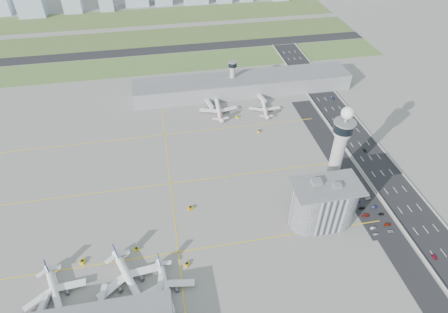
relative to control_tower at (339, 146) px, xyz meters
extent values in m
plane|color=gray|center=(-72.00, -8.00, -35.04)|extent=(1000.00, 1000.00, 0.00)
cube|color=#526F34|center=(-92.00, 217.00, -35.00)|extent=(480.00, 50.00, 0.08)
cube|color=#405227|center=(-92.00, 292.00, -35.00)|extent=(480.00, 60.00, 0.08)
cube|color=#4D642F|center=(-92.00, 372.00, -35.00)|extent=(480.00, 70.00, 0.08)
cube|color=black|center=(-92.00, 254.00, -34.98)|extent=(480.00, 22.00, 0.10)
cube|color=black|center=(43.00, -8.00, -34.99)|extent=(28.00, 500.00, 0.10)
cube|color=#9E9E99|center=(29.00, -8.00, -34.44)|extent=(0.60, 500.00, 1.20)
cube|color=#9E9E99|center=(57.00, -8.00, -34.44)|extent=(0.60, 500.00, 1.20)
cube|color=black|center=(18.00, -18.00, -35.00)|extent=(18.00, 260.00, 0.08)
cube|color=black|center=(16.00, -30.00, -34.99)|extent=(20.00, 44.00, 0.10)
cube|color=yellow|center=(-112.00, -38.00, -35.04)|extent=(260.00, 0.60, 0.01)
cube|color=yellow|center=(-112.00, 22.00, -35.04)|extent=(260.00, 0.60, 0.01)
cube|color=yellow|center=(-112.00, 82.00, -35.04)|extent=(260.00, 0.60, 0.01)
cube|color=yellow|center=(-112.00, 22.00, -35.04)|extent=(0.60, 260.00, 0.01)
cylinder|color=#ADAAA5|center=(0.00, 0.00, -11.04)|extent=(8.40, 8.40, 48.00)
cylinder|color=#ADAAA5|center=(0.00, 0.00, 10.96)|extent=(11.00, 11.00, 4.00)
cylinder|color=black|center=(0.00, 0.00, 14.96)|extent=(13.00, 13.00, 6.00)
cylinder|color=slate|center=(0.00, 0.00, 18.46)|extent=(14.00, 14.00, 1.00)
cylinder|color=#ADAAA5|center=(0.00, 0.00, 20.96)|extent=(1.60, 1.60, 5.00)
sphere|color=white|center=(0.00, 0.00, 25.46)|extent=(8.00, 8.00, 8.00)
cylinder|color=#ADAAA5|center=(-42.00, 142.00, -21.04)|extent=(5.00, 5.00, 28.00)
cylinder|color=black|center=(-42.00, 142.00, -6.04)|extent=(8.00, 8.00, 4.00)
cylinder|color=slate|center=(-42.00, 142.00, -3.54)|extent=(8.60, 8.60, 0.80)
cube|color=#B2B2B7|center=(-20.00, -30.00, -20.04)|extent=(18.00, 24.00, 30.00)
cylinder|color=#B2B2B7|center=(-29.00, -30.00, -20.04)|extent=(24.00, 24.00, 30.00)
cylinder|color=#B2B2B7|center=(-11.00, -30.00, -20.04)|extent=(24.00, 24.00, 30.00)
cube|color=slate|center=(-20.00, -30.00, -4.64)|extent=(42.00, 24.00, 0.80)
cube|color=slate|center=(-26.00, -27.00, -3.04)|extent=(6.00, 5.00, 3.00)
cube|color=slate|center=(-15.00, -32.00, -3.34)|extent=(5.00, 4.00, 2.40)
cube|color=gray|center=(-32.00, 140.00, -27.54)|extent=(210.00, 32.00, 15.00)
cube|color=slate|center=(-32.00, 140.00, -19.64)|extent=(210.00, 32.00, 0.80)
imported|color=#BBB7C6|center=(9.98, -47.82, -34.44)|extent=(3.59, 1.53, 1.21)
imported|color=#90969F|center=(10.82, -43.06, -34.39)|extent=(4.13, 2.04, 1.30)
imported|color=maroon|center=(11.22, -32.40, -34.39)|extent=(4.88, 2.58, 1.31)
imported|color=black|center=(11.79, -25.92, -34.42)|extent=(4.42, 2.13, 1.24)
imported|color=navy|center=(11.92, -19.64, -34.50)|extent=(3.32, 1.69, 1.08)
imported|color=white|center=(9.81, -12.03, -34.44)|extent=(3.80, 1.79, 1.20)
imported|color=#9DA0A8|center=(20.49, -47.49, -34.47)|extent=(4.28, 2.34, 1.14)
imported|color=maroon|center=(21.20, -42.14, -34.40)|extent=(4.46, 1.86, 1.29)
imported|color=black|center=(21.64, -33.29, -34.46)|extent=(3.58, 1.80, 1.17)
imported|color=navy|center=(20.33, -26.81, -34.41)|extent=(3.92, 1.60, 1.27)
imported|color=#BEBEBE|center=(19.99, -18.60, -34.48)|extent=(4.07, 1.88, 1.13)
imported|color=slate|center=(21.90, -13.27, -34.42)|extent=(4.34, 1.94, 1.24)
imported|color=maroon|center=(35.45, -69.90, -34.40)|extent=(2.09, 3.98, 1.29)
imported|color=black|center=(42.52, 30.67, -34.40)|extent=(1.36, 3.88, 1.28)
imported|color=navy|center=(50.15, 110.48, -34.47)|extent=(2.35, 4.31, 1.15)
imported|color=gray|center=(36.48, 172.27, -34.38)|extent=(2.10, 4.05, 1.32)
camera|label=1|loc=(-110.36, -175.82, 150.96)|focal=30.00mm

